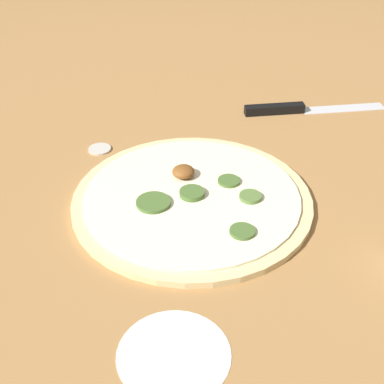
{
  "coord_description": "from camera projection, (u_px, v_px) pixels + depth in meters",
  "views": [
    {
      "loc": [
        -0.4,
        0.54,
        0.5
      ],
      "look_at": [
        0.0,
        0.0,
        0.02
      ],
      "focal_mm": 50.0,
      "sensor_mm": 36.0,
      "label": 1
    }
  ],
  "objects": [
    {
      "name": "ground_plane",
      "position": [
        192.0,
        203.0,
        0.84
      ],
      "size": [
        3.0,
        3.0,
        0.0
      ],
      "primitive_type": "plane",
      "color": "#9E703F"
    },
    {
      "name": "pizza",
      "position": [
        192.0,
        199.0,
        0.84
      ],
      "size": [
        0.38,
        0.38,
        0.03
      ],
      "color": "beige",
      "rests_on": "ground_plane"
    },
    {
      "name": "knife",
      "position": [
        291.0,
        109.0,
        1.09
      ],
      "size": [
        0.23,
        0.22,
        0.02
      ],
      "rotation": [
        0.0,
        0.0,
        3.92
      ],
      "color": "silver",
      "rests_on": "ground_plane"
    },
    {
      "name": "loose_cap",
      "position": [
        100.0,
        148.0,
        0.97
      ],
      "size": [
        0.04,
        0.04,
        0.01
      ],
      "color": "beige",
      "rests_on": "ground_plane"
    },
    {
      "name": "flour_patch",
      "position": [
        174.0,
        354.0,
        0.61
      ],
      "size": [
        0.13,
        0.13,
        0.0
      ],
      "color": "white",
      "rests_on": "ground_plane"
    }
  ]
}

